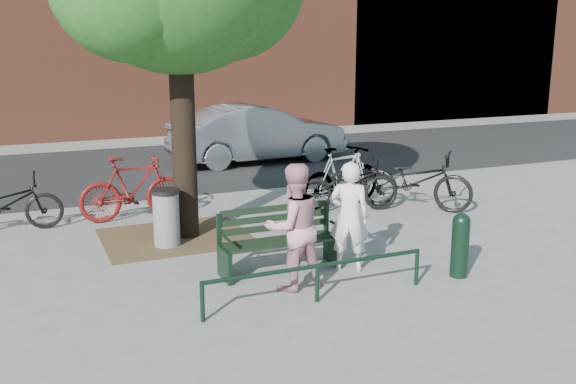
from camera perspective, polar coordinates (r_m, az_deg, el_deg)
name	(u,v)px	position (r m, az deg, el deg)	size (l,w,h in m)	color
ground	(281,271)	(9.31, -0.66, -7.06)	(90.00, 90.00, 0.00)	gray
dirt_pit	(176,237)	(11.00, -9.95, -3.97)	(2.40, 2.00, 0.02)	brown
road	(156,167)	(17.20, -11.67, 2.19)	(40.00, 7.00, 0.01)	black
park_bench	(278,238)	(9.22, -0.85, -4.11)	(1.74, 0.54, 0.97)	black
guard_railing	(317,272)	(8.14, 2.62, -7.09)	(3.06, 0.06, 0.51)	black
person_left	(349,216)	(9.20, 5.46, -2.16)	(0.58, 0.38, 1.59)	silver
person_right	(294,227)	(8.44, 0.49, -3.13)	(0.83, 0.64, 1.70)	#C6888E
bollard	(460,243)	(9.28, 15.06, -4.38)	(0.25, 0.25, 0.92)	black
litter_bin	(166,218)	(10.45, -10.76, -2.25)	(0.46, 0.46, 0.94)	gray
bicycle_a	(5,204)	(12.06, -23.89, -0.98)	(0.67, 1.91, 1.00)	black
bicycle_b	(134,188)	(12.12, -13.57, 0.33)	(0.56, 1.98, 1.19)	#5E0F0D
bicycle_c	(348,185)	(12.42, 5.36, 0.65)	(0.70, 2.02, 1.06)	black
bicycle_d	(342,177)	(12.75, 4.80, 1.37)	(0.58, 2.04, 1.22)	gray
bicycle_e	(416,180)	(12.78, 11.29, 1.03)	(0.77, 2.21, 1.16)	black
parked_car	(258,134)	(17.48, -2.70, 5.21)	(1.66, 4.77, 1.57)	gray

